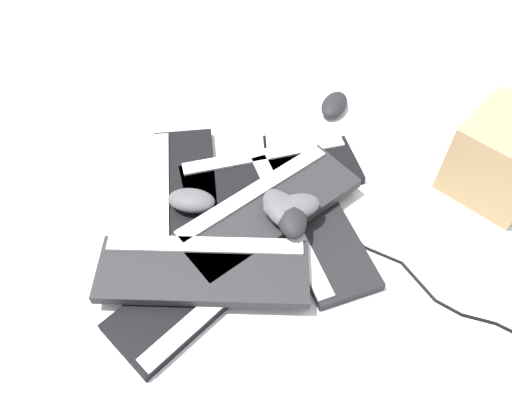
{
  "coord_description": "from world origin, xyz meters",
  "views": [
    {
      "loc": [
        0.26,
        -0.59,
        0.95
      ],
      "look_at": [
        0.0,
        0.07,
        0.03
      ],
      "focal_mm": 35.0,
      "sensor_mm": 36.0,
      "label": 1
    }
  ],
  "objects_px": {
    "mouse_1": "(287,210)",
    "mouse_4": "(280,208)",
    "keyboard_4": "(269,209)",
    "mouse_5": "(291,217)",
    "keyboard_3": "(207,282)",
    "keyboard_0": "(310,218)",
    "keyboard_5": "(203,270)",
    "keyboard_1": "(270,174)",
    "cardboard_box": "(503,157)",
    "mouse_3": "(334,105)",
    "keyboard_2": "(184,198)",
    "mouse_6": "(192,200)",
    "mouse_0": "(288,208)",
    "mouse_2": "(296,207)"
  },
  "relations": [
    {
      "from": "mouse_1",
      "to": "mouse_4",
      "type": "relative_size",
      "value": 1.0
    },
    {
      "from": "keyboard_4",
      "to": "mouse_5",
      "type": "xyz_separation_m",
      "value": [
        0.06,
        -0.03,
        0.04
      ]
    },
    {
      "from": "mouse_1",
      "to": "keyboard_3",
      "type": "bearing_deg",
      "value": -81.43
    },
    {
      "from": "keyboard_0",
      "to": "keyboard_5",
      "type": "bearing_deg",
      "value": -125.06
    },
    {
      "from": "keyboard_1",
      "to": "mouse_5",
      "type": "relative_size",
      "value": 4.05
    },
    {
      "from": "keyboard_5",
      "to": "cardboard_box",
      "type": "distance_m",
      "value": 0.74
    },
    {
      "from": "keyboard_5",
      "to": "mouse_1",
      "type": "xyz_separation_m",
      "value": [
        0.12,
        0.18,
        0.04
      ]
    },
    {
      "from": "keyboard_1",
      "to": "mouse_4",
      "type": "height_order",
      "value": "mouse_4"
    },
    {
      "from": "mouse_3",
      "to": "mouse_4",
      "type": "bearing_deg",
      "value": -177.19
    },
    {
      "from": "keyboard_2",
      "to": "keyboard_1",
      "type": "bearing_deg",
      "value": 41.88
    },
    {
      "from": "keyboard_3",
      "to": "keyboard_1",
      "type": "bearing_deg",
      "value": 86.81
    },
    {
      "from": "keyboard_5",
      "to": "mouse_6",
      "type": "height_order",
      "value": "mouse_6"
    },
    {
      "from": "keyboard_2",
      "to": "mouse_0",
      "type": "height_order",
      "value": "mouse_0"
    },
    {
      "from": "mouse_1",
      "to": "mouse_2",
      "type": "relative_size",
      "value": 1.0
    },
    {
      "from": "mouse_5",
      "to": "cardboard_box",
      "type": "height_order",
      "value": "cardboard_box"
    },
    {
      "from": "keyboard_0",
      "to": "keyboard_1",
      "type": "bearing_deg",
      "value": 144.75
    },
    {
      "from": "mouse_1",
      "to": "mouse_6",
      "type": "height_order",
      "value": "mouse_1"
    },
    {
      "from": "keyboard_0",
      "to": "mouse_1",
      "type": "height_order",
      "value": "mouse_1"
    },
    {
      "from": "mouse_3",
      "to": "mouse_6",
      "type": "relative_size",
      "value": 1.0
    },
    {
      "from": "mouse_0",
      "to": "cardboard_box",
      "type": "height_order",
      "value": "cardboard_box"
    },
    {
      "from": "keyboard_0",
      "to": "keyboard_2",
      "type": "bearing_deg",
      "value": -169.85
    },
    {
      "from": "mouse_4",
      "to": "cardboard_box",
      "type": "bearing_deg",
      "value": 80.55
    },
    {
      "from": "keyboard_2",
      "to": "mouse_3",
      "type": "bearing_deg",
      "value": 61.18
    },
    {
      "from": "mouse_0",
      "to": "cardboard_box",
      "type": "distance_m",
      "value": 0.52
    },
    {
      "from": "mouse_1",
      "to": "mouse_2",
      "type": "distance_m",
      "value": 0.02
    },
    {
      "from": "mouse_1",
      "to": "mouse_2",
      "type": "bearing_deg",
      "value": 85.3
    },
    {
      "from": "keyboard_4",
      "to": "mouse_3",
      "type": "distance_m",
      "value": 0.43
    },
    {
      "from": "keyboard_5",
      "to": "cardboard_box",
      "type": "relative_size",
      "value": 2.26
    },
    {
      "from": "mouse_3",
      "to": "keyboard_1",
      "type": "bearing_deg",
      "value": 168.56
    },
    {
      "from": "keyboard_3",
      "to": "keyboard_5",
      "type": "distance_m",
      "value": 0.03
    },
    {
      "from": "keyboard_2",
      "to": "mouse_6",
      "type": "distance_m",
      "value": 0.06
    },
    {
      "from": "keyboard_2",
      "to": "mouse_2",
      "type": "height_order",
      "value": "mouse_2"
    },
    {
      "from": "keyboard_2",
      "to": "mouse_6",
      "type": "relative_size",
      "value": 4.18
    },
    {
      "from": "mouse_6",
      "to": "cardboard_box",
      "type": "bearing_deg",
      "value": -163.34
    },
    {
      "from": "keyboard_5",
      "to": "mouse_4",
      "type": "xyz_separation_m",
      "value": [
        0.1,
        0.18,
        0.04
      ]
    },
    {
      "from": "keyboard_2",
      "to": "mouse_6",
      "type": "height_order",
      "value": "mouse_6"
    },
    {
      "from": "keyboard_4",
      "to": "mouse_2",
      "type": "relative_size",
      "value": 4.15
    },
    {
      "from": "keyboard_2",
      "to": "keyboard_4",
      "type": "height_order",
      "value": "keyboard_4"
    },
    {
      "from": "mouse_5",
      "to": "cardboard_box",
      "type": "distance_m",
      "value": 0.53
    },
    {
      "from": "keyboard_5",
      "to": "mouse_6",
      "type": "distance_m",
      "value": 0.18
    },
    {
      "from": "mouse_0",
      "to": "mouse_4",
      "type": "bearing_deg",
      "value": -179.52
    },
    {
      "from": "keyboard_5",
      "to": "keyboard_2",
      "type": "bearing_deg",
      "value": 127.54
    },
    {
      "from": "keyboard_2",
      "to": "mouse_2",
      "type": "xyz_separation_m",
      "value": [
        0.27,
        0.02,
        0.07
      ]
    },
    {
      "from": "mouse_2",
      "to": "mouse_6",
      "type": "bearing_deg",
      "value": -27.45
    },
    {
      "from": "mouse_2",
      "to": "cardboard_box",
      "type": "height_order",
      "value": "cardboard_box"
    },
    {
      "from": "keyboard_5",
      "to": "mouse_5",
      "type": "height_order",
      "value": "mouse_5"
    },
    {
      "from": "keyboard_5",
      "to": "mouse_2",
      "type": "relative_size",
      "value": 4.23
    },
    {
      "from": "keyboard_5",
      "to": "keyboard_4",
      "type": "bearing_deg",
      "value": 70.12
    },
    {
      "from": "keyboard_4",
      "to": "mouse_0",
      "type": "xyz_separation_m",
      "value": [
        0.05,
        -0.01,
        0.04
      ]
    },
    {
      "from": "keyboard_4",
      "to": "mouse_4",
      "type": "bearing_deg",
      "value": -25.9
    }
  ]
}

